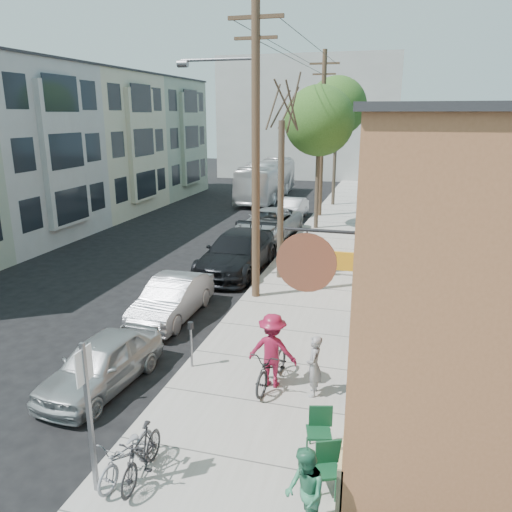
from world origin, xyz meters
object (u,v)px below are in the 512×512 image
(patron_green, at_px, (305,493))
(car_2, at_px, (237,252))
(patio_chair_a, at_px, (319,432))
(car_4, at_px, (292,209))
(sign_post, at_px, (88,405))
(bus, at_px, (267,180))
(parking_meter_far, at_px, (281,241))
(utility_pole_near, at_px, (254,147))
(parked_bike_a, at_px, (141,454))
(tree_leafy_mid, at_px, (319,121))
(parking_meter_near, at_px, (191,337))
(car_0, at_px, (102,363))
(cyclist, at_px, (272,350))
(parked_bike_b, at_px, (127,454))
(tree_bare, at_px, (281,202))
(car_3, at_px, (269,224))
(patio_chair_b, at_px, (326,470))
(patron_grey, at_px, (314,366))

(patron_green, xyz_separation_m, car_2, (-5.19, 13.05, -0.07))
(patio_chair_a, height_order, car_4, car_4)
(patron_green, bearing_deg, car_2, 178.25)
(sign_post, xyz_separation_m, bus, (-4.98, 31.69, -0.35))
(parking_meter_far, bearing_deg, utility_pole_near, -88.35)
(sign_post, xyz_separation_m, parked_bike_a, (0.63, 0.49, -1.20))
(tree_leafy_mid, xyz_separation_m, patron_green, (3.19, -21.67, -5.18))
(patio_chair_a, bearing_deg, parking_meter_near, 130.83)
(car_0, bearing_deg, parking_meter_near, 40.17)
(cyclist, bearing_deg, utility_pole_near, -68.81)
(parking_meter_near, height_order, patron_green, patron_green)
(car_2, bearing_deg, parked_bike_b, -79.40)
(utility_pole_near, xyz_separation_m, car_4, (-1.59, 14.50, -4.76))
(tree_bare, height_order, bus, tree_bare)
(patio_chair_a, height_order, car_3, car_3)
(parking_meter_far, relative_size, utility_pole_near, 0.12)
(patio_chair_b, height_order, car_0, car_0)
(tree_leafy_mid, xyz_separation_m, car_0, (-2.36, -18.43, -5.44))
(tree_leafy_mid, distance_m, patio_chair_b, 21.66)
(bus, bearing_deg, parking_meter_near, -80.98)
(parked_bike_b, distance_m, bus, 31.66)
(cyclist, bearing_deg, patio_chair_a, 125.09)
(parking_meter_near, relative_size, parked_bike_b, 0.77)
(car_0, xyz_separation_m, bus, (-3.07, 28.42, 0.84))
(car_0, relative_size, car_3, 0.69)
(sign_post, bearing_deg, car_4, 93.62)
(patron_green, bearing_deg, patio_chair_a, 158.73)
(sign_post, relative_size, car_4, 0.71)
(utility_pole_near, distance_m, bus, 22.58)
(parked_bike_b, height_order, car_3, car_3)
(patron_grey, relative_size, cyclist, 0.80)
(car_0, height_order, car_3, car_3)
(patron_green, bearing_deg, parked_bike_b, -121.42)
(parking_meter_far, relative_size, patio_chair_b, 1.41)
(parking_meter_near, xyz_separation_m, patio_chair_a, (3.67, -2.51, -0.39))
(parking_meter_far, distance_m, bus, 17.48)
(parking_meter_near, height_order, tree_leafy_mid, tree_leafy_mid)
(utility_pole_near, distance_m, parked_bike_a, 10.68)
(parking_meter_far, xyz_separation_m, cyclist, (2.22, -10.68, 0.08))
(patio_chair_a, bearing_deg, parked_bike_a, -167.07)
(sign_post, bearing_deg, cyclist, 63.38)
(parking_meter_far, bearing_deg, patio_chair_a, -74.10)
(cyclist, bearing_deg, parking_meter_near, -6.88)
(patio_chair_a, distance_m, patron_grey, 2.09)
(patio_chair_b, xyz_separation_m, parked_bike_b, (-3.51, -0.52, -0.02))
(sign_post, distance_m, parked_bike_a, 1.45)
(patron_grey, xyz_separation_m, car_0, (-5.06, -0.79, -0.24))
(utility_pole_near, height_order, tree_bare, utility_pole_near)
(parking_meter_far, relative_size, car_0, 0.33)
(parking_meter_far, relative_size, car_3, 0.23)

